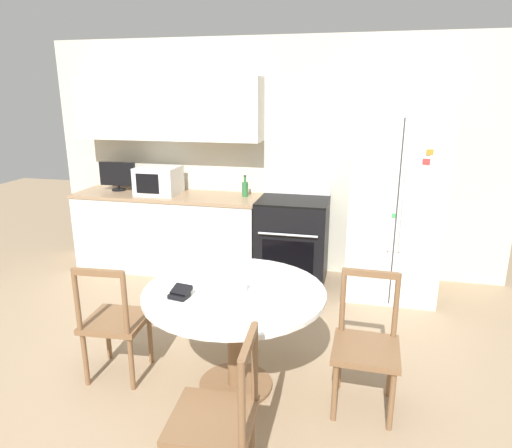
# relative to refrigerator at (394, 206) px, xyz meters

# --- Properties ---
(ground_plane) EXTENTS (14.00, 14.00, 0.00)m
(ground_plane) POSITION_rel_refrigerator_xyz_m (-1.35, -2.19, -0.92)
(ground_plane) COLOR #9E8466
(back_wall) EXTENTS (5.20, 0.44, 2.60)m
(back_wall) POSITION_rel_refrigerator_xyz_m (-1.65, 0.40, 0.52)
(back_wall) COLOR beige
(back_wall) RESTS_ON ground_plane
(kitchen_counter) EXTENTS (2.15, 0.64, 0.90)m
(kitchen_counter) POSITION_rel_refrigerator_xyz_m (-2.48, 0.10, -0.47)
(kitchen_counter) COLOR silver
(kitchen_counter) RESTS_ON ground_plane
(refrigerator) EXTENTS (0.88, 0.80, 1.84)m
(refrigerator) POSITION_rel_refrigerator_xyz_m (0.00, 0.00, 0.00)
(refrigerator) COLOR white
(refrigerator) RESTS_ON ground_plane
(oven_range) EXTENTS (0.74, 0.68, 1.08)m
(oven_range) POSITION_rel_refrigerator_xyz_m (-1.03, 0.07, -0.45)
(oven_range) COLOR black
(oven_range) RESTS_ON ground_plane
(microwave) EXTENTS (0.46, 0.40, 0.31)m
(microwave) POSITION_rel_refrigerator_xyz_m (-2.57, 0.08, 0.13)
(microwave) COLOR white
(microwave) RESTS_ON kitchen_counter
(countertop_tv) EXTENTS (0.44, 0.16, 0.34)m
(countertop_tv) POSITION_rel_refrigerator_xyz_m (-3.13, 0.16, 0.16)
(countertop_tv) COLOR black
(countertop_tv) RESTS_ON kitchen_counter
(counter_bottle) EXTENTS (0.07, 0.07, 0.24)m
(counter_bottle) POSITION_rel_refrigerator_xyz_m (-1.59, 0.18, 0.07)
(counter_bottle) COLOR #2D6B38
(counter_bottle) RESTS_ON kitchen_counter
(dining_table) EXTENTS (1.23, 1.23, 0.74)m
(dining_table) POSITION_rel_refrigerator_xyz_m (-1.12, -1.93, -0.32)
(dining_table) COLOR white
(dining_table) RESTS_ON ground_plane
(dining_chair_right) EXTENTS (0.43, 0.43, 0.90)m
(dining_chair_right) POSITION_rel_refrigerator_xyz_m (-0.24, -1.93, -0.49)
(dining_chair_right) COLOR brown
(dining_chair_right) RESTS_ON ground_plane
(dining_chair_near) EXTENTS (0.44, 0.44, 0.90)m
(dining_chair_near) POSITION_rel_refrigerator_xyz_m (-0.97, -2.80, -0.49)
(dining_chair_near) COLOR brown
(dining_chair_near) RESTS_ON ground_plane
(dining_chair_left) EXTENTS (0.45, 0.45, 0.90)m
(dining_chair_left) POSITION_rel_refrigerator_xyz_m (-2.00, -2.00, -0.49)
(dining_chair_left) COLOR brown
(dining_chair_left) RESTS_ON ground_plane
(candle_glass) EXTENTS (0.09, 0.09, 0.08)m
(candle_glass) POSITION_rel_refrigerator_xyz_m (-1.07, -1.95, -0.14)
(candle_glass) COLOR silver
(candle_glass) RESTS_ON dining_table
(wallet) EXTENTS (0.14, 0.15, 0.07)m
(wallet) POSITION_rel_refrigerator_xyz_m (-1.44, -2.11, -0.15)
(wallet) COLOR black
(wallet) RESTS_ON dining_table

